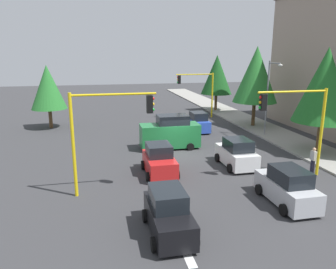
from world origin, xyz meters
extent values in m
plane|color=#353538|center=(0.00, 0.00, 0.00)|extent=(120.00, 120.00, 0.00)
cube|color=gray|center=(-5.00, 10.50, 0.07)|extent=(80.00, 4.00, 0.15)
cube|color=silver|center=(12.30, -3.00, 0.01)|extent=(2.20, 0.36, 0.01)
cone|color=silver|center=(11.00, -3.00, 0.01)|extent=(0.01, 1.10, 1.10)
cylinder|color=yellow|center=(-14.00, 7.50, 2.68)|extent=(0.18, 0.18, 5.36)
cylinder|color=yellow|center=(-14.00, 5.25, 5.21)|extent=(0.12, 4.50, 0.12)
cube|color=black|center=(-14.00, 3.36, 4.63)|extent=(0.36, 0.32, 0.96)
sphere|color=red|center=(-14.00, 3.18, 4.93)|extent=(0.18, 0.18, 0.18)
sphere|color=yellow|center=(-14.00, 3.18, 4.63)|extent=(0.18, 0.18, 0.18)
sphere|color=green|center=(-14.00, 3.18, 4.33)|extent=(0.18, 0.18, 0.18)
cylinder|color=yellow|center=(6.00, 7.50, 2.79)|extent=(0.18, 0.18, 5.59)
cylinder|color=yellow|center=(6.00, 5.25, 5.44)|extent=(0.12, 4.50, 0.12)
cube|color=black|center=(6.00, 3.36, 4.86)|extent=(0.36, 0.32, 0.96)
sphere|color=red|center=(6.00, 3.18, 5.16)|extent=(0.18, 0.18, 0.18)
sphere|color=yellow|center=(6.00, 3.18, 4.86)|extent=(0.18, 0.18, 0.18)
sphere|color=green|center=(6.00, 3.18, 4.56)|extent=(0.18, 0.18, 0.18)
cylinder|color=yellow|center=(6.00, -7.50, 2.85)|extent=(0.18, 0.18, 5.69)
cylinder|color=yellow|center=(6.00, -5.25, 5.54)|extent=(0.12, 4.50, 0.12)
cube|color=black|center=(6.00, -3.36, 4.96)|extent=(0.36, 0.32, 0.96)
sphere|color=red|center=(6.00, -3.18, 5.26)|extent=(0.18, 0.18, 0.18)
sphere|color=yellow|center=(6.00, -3.18, 4.96)|extent=(0.18, 0.18, 0.18)
sphere|color=green|center=(6.00, -3.18, 4.66)|extent=(0.18, 0.18, 0.18)
cylinder|color=slate|center=(-4.00, 9.20, 3.50)|extent=(0.14, 0.14, 7.00)
cylinder|color=slate|center=(-3.10, 9.20, 6.80)|extent=(1.80, 0.10, 0.10)
ellipsoid|color=silver|center=(-2.20, 9.20, 6.65)|extent=(0.56, 0.28, 0.20)
cylinder|color=brown|center=(2.00, 10.50, 1.39)|extent=(0.36, 0.36, 2.77)
cone|color=#1E6023|center=(2.00, 10.50, 5.34)|extent=(4.44, 4.44, 5.54)
cylinder|color=brown|center=(-18.00, 9.50, 1.27)|extent=(0.36, 0.36, 2.54)
cone|color=#19511E|center=(-18.00, 9.50, 4.88)|extent=(4.06, 4.06, 5.08)
cylinder|color=brown|center=(-8.00, 10.00, 1.43)|extent=(0.36, 0.36, 2.86)
cone|color=#28752D|center=(-8.00, 10.00, 5.51)|extent=(4.57, 4.57, 5.71)
cylinder|color=brown|center=(-12.00, -11.00, 1.12)|extent=(0.36, 0.36, 2.24)
cone|color=#28752D|center=(-12.00, -11.00, 4.27)|extent=(3.58, 3.58, 4.47)
cube|color=#1E7238|center=(-2.00, -0.45, 1.09)|extent=(1.90, 4.80, 1.85)
cube|color=black|center=(-2.00, -0.21, 2.40)|extent=(1.67, 2.50, 0.76)
cylinder|color=black|center=(-0.99, -1.93, 0.30)|extent=(0.20, 0.60, 0.60)
cylinder|color=black|center=(-3.01, -1.93, 0.30)|extent=(0.20, 0.60, 0.60)
cylinder|color=black|center=(-0.99, 1.04, 0.30)|extent=(0.20, 0.60, 0.60)
cylinder|color=black|center=(-3.01, 1.04, 0.30)|extent=(0.20, 0.60, 0.60)
cube|color=black|center=(10.83, -3.37, 0.69)|extent=(3.87, 1.62, 1.05)
cube|color=black|center=(10.63, -3.37, 1.60)|extent=(2.01, 1.42, 0.76)
cylinder|color=black|center=(12.03, -2.50, 0.30)|extent=(0.60, 0.20, 0.60)
cylinder|color=black|center=(12.03, -4.24, 0.30)|extent=(0.60, 0.20, 0.60)
cylinder|color=black|center=(9.63, -2.50, 0.30)|extent=(0.60, 0.20, 0.60)
cylinder|color=black|center=(9.63, -4.24, 0.30)|extent=(0.60, 0.20, 0.60)
cube|color=white|center=(3.27, 3.11, 0.69)|extent=(3.70, 1.77, 1.05)
cube|color=black|center=(3.46, 3.11, 1.60)|extent=(1.92, 1.56, 0.76)
cylinder|color=black|center=(2.12, 2.16, 0.30)|extent=(0.60, 0.20, 0.60)
cylinder|color=black|center=(2.12, 4.05, 0.30)|extent=(0.60, 0.20, 0.60)
cylinder|color=black|center=(4.42, 2.16, 0.30)|extent=(0.60, 0.20, 0.60)
cylinder|color=black|center=(4.42, 4.05, 0.30)|extent=(0.60, 0.20, 0.60)
cube|color=#B2B5BA|center=(9.25, 3.27, 0.69)|extent=(4.01, 1.64, 1.05)
cube|color=black|center=(9.45, 3.27, 1.60)|extent=(2.09, 1.44, 0.76)
cylinder|color=black|center=(8.00, 2.39, 0.30)|extent=(0.60, 0.20, 0.60)
cylinder|color=black|center=(8.00, 4.15, 0.30)|extent=(0.60, 0.20, 0.60)
cylinder|color=black|center=(10.49, 2.39, 0.30)|extent=(0.60, 0.20, 0.60)
cylinder|color=black|center=(10.49, 4.15, 0.30)|extent=(0.60, 0.20, 0.60)
cube|color=red|center=(3.70, -2.41, 0.69)|extent=(3.62, 1.73, 1.05)
cube|color=black|center=(3.52, -2.41, 1.60)|extent=(1.88, 1.52, 0.76)
cylinder|color=black|center=(4.82, -1.49, 0.30)|extent=(0.60, 0.20, 0.60)
cylinder|color=black|center=(4.82, -3.33, 0.30)|extent=(0.60, 0.20, 0.60)
cylinder|color=black|center=(2.57, -1.49, 0.30)|extent=(0.60, 0.20, 0.60)
cylinder|color=black|center=(2.57, -3.33, 0.30)|extent=(0.60, 0.20, 0.60)
cube|color=blue|center=(-7.26, 3.60, 0.69)|extent=(3.62, 1.61, 1.05)
cube|color=black|center=(-7.08, 3.60, 1.60)|extent=(1.88, 1.42, 0.76)
cylinder|color=black|center=(-8.38, 2.73, 0.30)|extent=(0.60, 0.20, 0.60)
cylinder|color=black|center=(-8.38, 4.46, 0.30)|extent=(0.60, 0.20, 0.60)
cylinder|color=black|center=(-6.13, 2.73, 0.30)|extent=(0.60, 0.20, 0.60)
cylinder|color=black|center=(-6.13, 4.46, 0.30)|extent=(0.60, 0.20, 0.60)
cylinder|color=#262638|center=(5.64, 7.50, 0.42)|extent=(0.16, 0.16, 0.85)
cylinder|color=#262638|center=(5.44, 7.50, 0.42)|extent=(0.16, 0.16, 0.85)
cube|color=#B2B2B2|center=(5.54, 7.50, 1.15)|extent=(0.40, 0.24, 0.60)
sphere|color=tan|center=(5.54, 7.50, 1.59)|extent=(0.22, 0.22, 0.22)
camera|label=1|loc=(23.34, -6.13, 7.66)|focal=34.87mm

